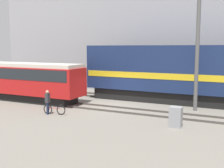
{
  "coord_description": "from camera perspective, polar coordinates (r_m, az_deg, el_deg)",
  "views": [
    {
      "loc": [
        9.71,
        -19.72,
        4.63
      ],
      "look_at": [
        0.23,
        -0.19,
        1.8
      ],
      "focal_mm": 45.0,
      "sensor_mm": 36.0,
      "label": 1
    }
  ],
  "objects": [
    {
      "name": "building_backdrop",
      "position": [
        31.57,
        8.07,
        9.97
      ],
      "size": [
        35.76,
        6.0,
        12.14
      ],
      "color": "#99999E",
      "rests_on": "ground"
    },
    {
      "name": "bicycle",
      "position": [
        20.02,
        -11.63,
        -5.12
      ],
      "size": [
        1.65,
        0.5,
        0.72
      ],
      "color": "black",
      "rests_on": "ground"
    },
    {
      "name": "streetcar",
      "position": [
        25.93,
        -18.04,
        0.98
      ],
      "size": [
        12.0,
        2.54,
        3.29
      ],
      "color": "black",
      "rests_on": "ground"
    },
    {
      "name": "utility_pole_left",
      "position": [
        21.25,
        16.95,
        6.81
      ],
      "size": [
        0.28,
        0.28,
        9.04
      ],
      "color": "#595959",
      "rests_on": "ground"
    },
    {
      "name": "person",
      "position": [
        19.95,
        -12.97,
        -3.15
      ],
      "size": [
        0.28,
        0.39,
        1.7
      ],
      "color": "#232D4C",
      "rests_on": "ground"
    },
    {
      "name": "track_near",
      "position": [
        21.42,
        -1.73,
        -4.87
      ],
      "size": [
        60.0,
        1.5,
        0.14
      ],
      "color": "#47423D",
      "rests_on": "ground"
    },
    {
      "name": "track_far",
      "position": [
        25.76,
        3.32,
        -2.78
      ],
      "size": [
        60.0,
        1.5,
        0.14
      ],
      "color": "#47423D",
      "rests_on": "ground"
    },
    {
      "name": "signal_box",
      "position": [
        16.93,
        12.82,
        -6.54
      ],
      "size": [
        0.7,
        0.6,
        1.2
      ],
      "color": "gray",
      "rests_on": "ground"
    },
    {
      "name": "freight_locomotive",
      "position": [
        24.05,
        13.7,
        2.21
      ],
      "size": [
        16.02,
        3.04,
        5.41
      ],
      "color": "black",
      "rests_on": "ground"
    },
    {
      "name": "ground_plane",
      "position": [
        22.46,
        -0.32,
        -4.47
      ],
      "size": [
        120.0,
        120.0,
        0.0
      ],
      "primitive_type": "plane",
      "color": "slate"
    }
  ]
}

